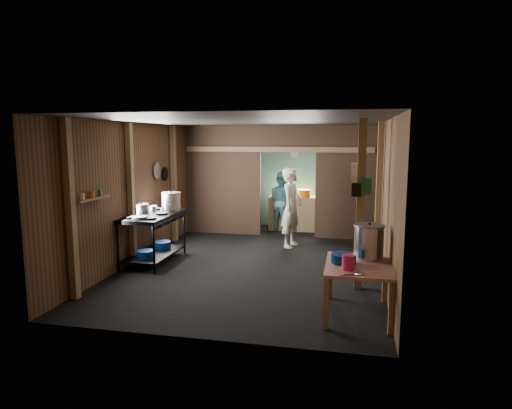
% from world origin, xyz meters
% --- Properties ---
extents(floor, '(4.50, 7.00, 0.00)m').
position_xyz_m(floor, '(0.00, 0.00, 0.00)').
color(floor, black).
rests_on(floor, ground).
extents(ceiling, '(4.50, 7.00, 0.00)m').
position_xyz_m(ceiling, '(0.00, 0.00, 2.60)').
color(ceiling, '#423D38').
rests_on(ceiling, ground).
extents(wall_back, '(4.50, 0.00, 2.60)m').
position_xyz_m(wall_back, '(0.00, 3.50, 1.30)').
color(wall_back, brown).
rests_on(wall_back, ground).
extents(wall_front, '(4.50, 0.00, 2.60)m').
position_xyz_m(wall_front, '(0.00, -3.50, 1.30)').
color(wall_front, brown).
rests_on(wall_front, ground).
extents(wall_left, '(0.00, 7.00, 2.60)m').
position_xyz_m(wall_left, '(-2.25, 0.00, 1.30)').
color(wall_left, brown).
rests_on(wall_left, ground).
extents(wall_right, '(0.00, 7.00, 2.60)m').
position_xyz_m(wall_right, '(2.25, 0.00, 1.30)').
color(wall_right, brown).
rests_on(wall_right, ground).
extents(partition_left, '(1.85, 0.10, 2.60)m').
position_xyz_m(partition_left, '(-1.32, 2.20, 1.30)').
color(partition_left, '#402A1E').
rests_on(partition_left, floor).
extents(partition_right, '(1.35, 0.10, 2.60)m').
position_xyz_m(partition_right, '(1.57, 2.20, 1.30)').
color(partition_right, '#402A1E').
rests_on(partition_right, floor).
extents(partition_header, '(1.30, 0.10, 0.60)m').
position_xyz_m(partition_header, '(0.25, 2.20, 2.30)').
color(partition_header, '#402A1E').
rests_on(partition_header, wall_back).
extents(turquoise_panel, '(4.40, 0.06, 2.50)m').
position_xyz_m(turquoise_panel, '(0.00, 3.44, 1.25)').
color(turquoise_panel, '#6CBAB5').
rests_on(turquoise_panel, wall_back).
extents(back_counter, '(1.20, 0.50, 0.85)m').
position_xyz_m(back_counter, '(0.30, 2.95, 0.42)').
color(back_counter, '#90704A').
rests_on(back_counter, floor).
extents(wall_clock, '(0.20, 0.03, 0.20)m').
position_xyz_m(wall_clock, '(0.25, 3.40, 1.90)').
color(wall_clock, silver).
rests_on(wall_clock, wall_back).
extents(post_left_a, '(0.10, 0.12, 2.60)m').
position_xyz_m(post_left_a, '(-2.18, -2.60, 1.30)').
color(post_left_a, '#90704A').
rests_on(post_left_a, floor).
extents(post_left_b, '(0.10, 0.12, 2.60)m').
position_xyz_m(post_left_b, '(-2.18, -0.80, 1.30)').
color(post_left_b, '#90704A').
rests_on(post_left_b, floor).
extents(post_left_c, '(0.10, 0.12, 2.60)m').
position_xyz_m(post_left_c, '(-2.18, 1.20, 1.30)').
color(post_left_c, '#90704A').
rests_on(post_left_c, floor).
extents(post_right, '(0.10, 0.12, 2.60)m').
position_xyz_m(post_right, '(2.18, -0.20, 1.30)').
color(post_right, '#90704A').
rests_on(post_right, floor).
extents(post_free, '(0.12, 0.12, 2.60)m').
position_xyz_m(post_free, '(1.85, -1.30, 1.30)').
color(post_free, '#90704A').
rests_on(post_free, floor).
extents(cross_beam, '(4.40, 0.12, 0.12)m').
position_xyz_m(cross_beam, '(0.00, 2.15, 2.05)').
color(cross_beam, '#90704A').
rests_on(cross_beam, wall_left).
extents(pan_lid_big, '(0.03, 0.34, 0.34)m').
position_xyz_m(pan_lid_big, '(-2.21, 0.40, 1.65)').
color(pan_lid_big, gray).
rests_on(pan_lid_big, wall_left).
extents(pan_lid_small, '(0.03, 0.30, 0.30)m').
position_xyz_m(pan_lid_small, '(-2.21, 0.80, 1.55)').
color(pan_lid_small, black).
rests_on(pan_lid_small, wall_left).
extents(wall_shelf, '(0.14, 0.80, 0.03)m').
position_xyz_m(wall_shelf, '(-2.15, -2.10, 1.40)').
color(wall_shelf, '#90704A').
rests_on(wall_shelf, wall_left).
extents(jar_white, '(0.07, 0.07, 0.10)m').
position_xyz_m(jar_white, '(-2.15, -2.35, 1.47)').
color(jar_white, silver).
rests_on(jar_white, wall_shelf).
extents(jar_yellow, '(0.08, 0.08, 0.10)m').
position_xyz_m(jar_yellow, '(-2.15, -2.10, 1.47)').
color(jar_yellow, '#D36F06').
rests_on(jar_yellow, wall_shelf).
extents(jar_green, '(0.06, 0.06, 0.10)m').
position_xyz_m(jar_green, '(-2.15, -1.88, 1.47)').
color(jar_green, '#1B5A2F').
rests_on(jar_green, wall_shelf).
extents(bag_white, '(0.22, 0.15, 0.32)m').
position_xyz_m(bag_white, '(1.80, -1.22, 1.78)').
color(bag_white, silver).
rests_on(bag_white, post_free).
extents(bag_green, '(0.16, 0.12, 0.24)m').
position_xyz_m(bag_green, '(1.92, -1.36, 1.60)').
color(bag_green, '#1B5A2F').
rests_on(bag_green, post_free).
extents(bag_black, '(0.14, 0.10, 0.20)m').
position_xyz_m(bag_black, '(1.78, -1.38, 1.55)').
color(bag_black, black).
rests_on(bag_black, post_free).
extents(gas_range, '(0.80, 1.55, 0.92)m').
position_xyz_m(gas_range, '(-1.88, -0.58, 0.46)').
color(gas_range, black).
rests_on(gas_range, floor).
extents(prep_table, '(0.85, 1.17, 0.69)m').
position_xyz_m(prep_table, '(1.83, -2.37, 0.34)').
color(prep_table, tan).
rests_on(prep_table, floor).
extents(stove_pot_large, '(0.49, 0.49, 0.37)m').
position_xyz_m(stove_pot_large, '(-1.71, -0.09, 1.08)').
color(stove_pot_large, silver).
rests_on(stove_pot_large, gas_range).
extents(stove_pot_med, '(0.33, 0.33, 0.22)m').
position_xyz_m(stove_pot_med, '(-2.05, -0.67, 1.01)').
color(stove_pot_med, silver).
rests_on(stove_pot_med, gas_range).
extents(stove_saucepan, '(0.16, 0.16, 0.09)m').
position_xyz_m(stove_saucepan, '(-2.05, -0.19, 0.96)').
color(stove_saucepan, silver).
rests_on(stove_saucepan, gas_range).
extents(frying_pan, '(0.29, 0.50, 0.07)m').
position_xyz_m(frying_pan, '(-1.88, -1.09, 0.94)').
color(frying_pan, gray).
rests_on(frying_pan, gas_range).
extents(blue_tub_front, '(0.32, 0.32, 0.13)m').
position_xyz_m(blue_tub_front, '(-1.88, -0.92, 0.24)').
color(blue_tub_front, '#042157').
rests_on(blue_tub_front, gas_range).
extents(blue_tub_back, '(0.33, 0.33, 0.13)m').
position_xyz_m(blue_tub_back, '(-1.88, -0.20, 0.24)').
color(blue_tub_back, '#042157').
rests_on(blue_tub_back, gas_range).
extents(stock_pot, '(0.46, 0.46, 0.49)m').
position_xyz_m(stock_pot, '(1.96, -2.05, 0.91)').
color(stock_pot, silver).
rests_on(stock_pot, prep_table).
extents(wash_basin, '(0.36, 0.36, 0.12)m').
position_xyz_m(wash_basin, '(1.63, -2.36, 0.75)').
color(wash_basin, '#042157').
rests_on(wash_basin, prep_table).
extents(pink_bucket, '(0.20, 0.20, 0.19)m').
position_xyz_m(pink_bucket, '(1.70, -2.66, 0.79)').
color(pink_bucket, '#C32055').
rests_on(pink_bucket, prep_table).
extents(knife, '(0.30, 0.11, 0.01)m').
position_xyz_m(knife, '(1.75, -2.87, 0.70)').
color(knife, silver).
rests_on(knife, prep_table).
extents(yellow_tub, '(0.33, 0.33, 0.18)m').
position_xyz_m(yellow_tub, '(0.55, 2.95, 0.94)').
color(yellow_tub, '#D36F06').
rests_on(yellow_tub, back_counter).
extents(red_cup, '(0.13, 0.13, 0.15)m').
position_xyz_m(red_cup, '(0.09, 2.95, 0.93)').
color(red_cup, '#D85D3A').
rests_on(red_cup, back_counter).
extents(cook, '(0.54, 0.70, 1.70)m').
position_xyz_m(cook, '(0.48, 1.17, 0.85)').
color(cook, silver).
rests_on(cook, floor).
extents(worker_back, '(0.90, 0.83, 1.51)m').
position_xyz_m(worker_back, '(0.02, 2.77, 0.75)').
color(worker_back, teal).
rests_on(worker_back, floor).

